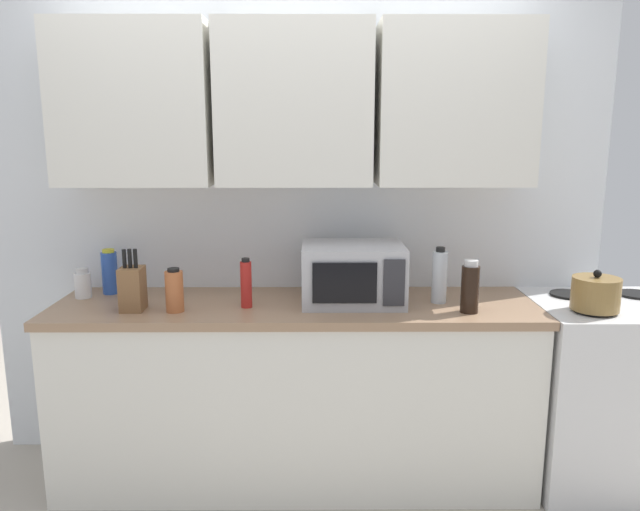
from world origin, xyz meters
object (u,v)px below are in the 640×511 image
object	(u,v)px
bottle_red_sauce	(246,284)
microwave	(353,274)
stove_range	(607,391)
bottle_spice_jar	(174,291)
bottle_blue_cleaner	(110,272)
bottle_clear_tall	(439,276)
knife_block	(132,288)
bottle_white_jar	(83,284)
kettle	(596,293)
bottle_soy_dark	(470,288)

from	to	relation	value
bottle_red_sauce	microwave	bearing A→B (deg)	9.35
stove_range	bottle_spice_jar	world-z (taller)	bottle_spice_jar
bottle_blue_cleaner	stove_range	bearing A→B (deg)	-4.61
stove_range	microwave	bearing A→B (deg)	178.66
bottle_clear_tall	bottle_blue_cleaner	bearing A→B (deg)	173.78
knife_block	bottle_red_sauce	xyz separation A→B (m)	(0.51, 0.04, 0.01)
bottle_clear_tall	bottle_white_jar	world-z (taller)	bottle_clear_tall
kettle	bottle_spice_jar	xyz separation A→B (m)	(-1.90, 0.02, 0.01)
bottle_red_sauce	stove_range	bearing A→B (deg)	1.73
bottle_clear_tall	bottle_blue_cleaner	world-z (taller)	bottle_clear_tall
kettle	bottle_red_sauce	bearing A→B (deg)	176.85
microwave	bottle_white_jar	distance (m)	1.33
bottle_soy_dark	bottle_blue_cleaner	size ratio (longest dim) A/B	1.06
bottle_spice_jar	bottle_blue_cleaner	distance (m)	0.51
bottle_white_jar	bottle_blue_cleaner	distance (m)	0.14
stove_range	bottle_white_jar	world-z (taller)	bottle_white_jar
bottle_white_jar	microwave	bearing A→B (deg)	-3.82
stove_range	knife_block	xyz separation A→B (m)	(-2.27, -0.10, 0.55)
bottle_clear_tall	bottle_soy_dark	size ratio (longest dim) A/B	1.12
kettle	bottle_blue_cleaner	distance (m)	2.32
bottle_clear_tall	stove_range	bearing A→B (deg)	-1.49
bottle_red_sauce	bottle_spice_jar	size ratio (longest dim) A/B	1.16
bottle_white_jar	bottle_spice_jar	size ratio (longest dim) A/B	0.74
kettle	knife_block	distance (m)	2.10
bottle_white_jar	bottle_soy_dark	xyz separation A→B (m)	(1.84, -0.26, 0.05)
bottle_soy_dark	bottle_blue_cleaner	xyz separation A→B (m)	(-1.73, 0.34, -0.00)
knife_block	bottle_red_sauce	size ratio (longest dim) A/B	1.23
stove_range	bottle_blue_cleaner	size ratio (longest dim) A/B	4.01
bottle_clear_tall	kettle	bearing A→B (deg)	-13.51
kettle	bottle_soy_dark	size ratio (longest dim) A/B	0.88
knife_block	bottle_white_jar	world-z (taller)	knife_block
kettle	knife_block	world-z (taller)	knife_block
kettle	stove_range	bearing A→B (deg)	39.47
kettle	bottle_clear_tall	xyz separation A→B (m)	(-0.67, 0.16, 0.04)
stove_range	bottle_clear_tall	bearing A→B (deg)	178.51
bottle_spice_jar	bottle_soy_dark	size ratio (longest dim) A/B	0.84
knife_block	bottle_clear_tall	bearing A→B (deg)	4.81
stove_range	bottle_white_jar	xyz separation A→B (m)	(-2.58, 0.12, 0.52)
microwave	stove_range	bearing A→B (deg)	-1.34
bottle_clear_tall	bottle_soy_dark	world-z (taller)	bottle_clear_tall
stove_range	bottle_red_sauce	size ratio (longest dim) A/B	3.91
bottle_spice_jar	bottle_blue_cleaner	bearing A→B (deg)	141.39
stove_range	microwave	xyz separation A→B (m)	(-1.25, 0.03, 0.59)
stove_range	bottle_clear_tall	distance (m)	1.02
bottle_clear_tall	bottle_white_jar	bearing A→B (deg)	176.84
bottle_spice_jar	bottle_soy_dark	xyz separation A→B (m)	(1.33, -0.02, 0.02)
stove_range	bottle_clear_tall	world-z (taller)	bottle_clear_tall
microwave	kettle	bearing A→B (deg)	-8.87
bottle_blue_cleaner	bottle_spice_jar	bearing A→B (deg)	-38.61
bottle_white_jar	bottle_spice_jar	distance (m)	0.56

